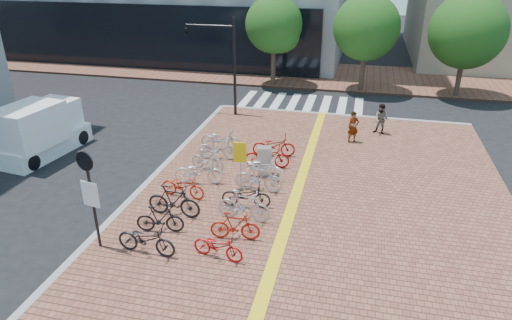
% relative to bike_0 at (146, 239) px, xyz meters
% --- Properties ---
extents(ground, '(120.00, 120.00, 0.00)m').
position_rel_bike_0_xyz_m(ground, '(1.88, 2.62, -0.66)').
color(ground, black).
rests_on(ground, ground).
extents(kerb_west, '(0.25, 34.00, 0.15)m').
position_rel_bike_0_xyz_m(kerb_west, '(-2.12, -2.38, -0.58)').
color(kerb_west, gray).
rests_on(kerb_west, ground).
extents(kerb_north, '(14.00, 0.25, 0.15)m').
position_rel_bike_0_xyz_m(kerb_north, '(4.88, 14.62, -0.58)').
color(kerb_north, gray).
rests_on(kerb_north, ground).
extents(far_sidewalk, '(70.00, 8.00, 0.15)m').
position_rel_bike_0_xyz_m(far_sidewalk, '(1.88, 23.62, -0.58)').
color(far_sidewalk, brown).
rests_on(far_sidewalk, ground).
extents(crosswalk, '(7.50, 4.00, 0.01)m').
position_rel_bike_0_xyz_m(crosswalk, '(2.38, 16.62, -0.65)').
color(crosswalk, silver).
rests_on(crosswalk, ground).
extents(street_trees, '(16.20, 4.60, 6.35)m').
position_rel_bike_0_xyz_m(street_trees, '(6.93, 20.08, 3.44)').
color(street_trees, '#38281E').
rests_on(street_trees, far_sidewalk).
extents(bike_0, '(1.96, 0.79, 1.01)m').
position_rel_bike_0_xyz_m(bike_0, '(0.00, 0.00, 0.00)').
color(bike_0, black).
rests_on(bike_0, sidewalk).
extents(bike_1, '(1.64, 0.73, 0.96)m').
position_rel_bike_0_xyz_m(bike_1, '(-0.09, 1.20, -0.03)').
color(bike_1, black).
rests_on(bike_1, sidewalk).
extents(bike_2, '(1.96, 0.61, 1.17)m').
position_rel_bike_0_xyz_m(bike_2, '(-0.03, 2.24, 0.08)').
color(bike_2, black).
rests_on(bike_2, sidewalk).
extents(bike_3, '(1.81, 0.82, 0.92)m').
position_rel_bike_0_xyz_m(bike_3, '(-0.23, 3.57, -0.05)').
color(bike_3, red).
rests_on(bike_3, sidewalk).
extents(bike_4, '(2.06, 1.02, 1.04)m').
position_rel_bike_0_xyz_m(bike_4, '(-0.03, 4.77, 0.01)').
color(bike_4, silver).
rests_on(bike_4, sidewalk).
extents(bike_5, '(1.60, 0.73, 0.93)m').
position_rel_bike_0_xyz_m(bike_5, '(-0.09, 6.00, -0.04)').
color(bike_5, '#ADADB2').
rests_on(bike_5, sidewalk).
extents(bike_6, '(1.88, 0.74, 1.10)m').
position_rel_bike_0_xyz_m(bike_6, '(0.01, 7.17, 0.05)').
color(bike_6, silver).
rests_on(bike_6, sidewalk).
extents(bike_7, '(2.03, 0.81, 1.05)m').
position_rel_bike_0_xyz_m(bike_7, '(-0.19, 8.24, 0.02)').
color(bike_7, '#A3A3A8').
rests_on(bike_7, sidewalk).
extents(bike_8, '(1.69, 0.81, 0.85)m').
position_rel_bike_0_xyz_m(bike_8, '(2.20, 0.27, -0.08)').
color(bike_8, red).
rests_on(bike_8, sidewalk).
extents(bike_9, '(1.66, 0.66, 0.97)m').
position_rel_bike_0_xyz_m(bike_9, '(2.43, 1.35, -0.02)').
color(bike_9, '#B81D0D').
rests_on(bike_9, sidewalk).
extents(bike_10, '(1.92, 0.64, 1.14)m').
position_rel_bike_0_xyz_m(bike_10, '(2.41, 2.53, 0.06)').
color(bike_10, '#BAB9BE').
rests_on(bike_10, sidewalk).
extents(bike_11, '(1.84, 0.79, 0.94)m').
position_rel_bike_0_xyz_m(bike_11, '(2.26, 3.42, -0.04)').
color(bike_11, black).
rests_on(bike_11, sidewalk).
extents(bike_12, '(1.90, 0.56, 1.14)m').
position_rel_bike_0_xyz_m(bike_12, '(2.43, 4.68, 0.06)').
color(bike_12, '#BAB9BF').
rests_on(bike_12, sidewalk).
extents(bike_13, '(1.94, 0.99, 0.97)m').
position_rel_bike_0_xyz_m(bike_13, '(2.33, 5.81, -0.02)').
color(bike_13, white).
rests_on(bike_13, sidewalk).
extents(bike_14, '(1.98, 0.88, 1.01)m').
position_rel_bike_0_xyz_m(bike_14, '(2.29, 6.88, -0.00)').
color(bike_14, '#9E0B0B').
rests_on(bike_14, sidewalk).
extents(bike_15, '(1.99, 0.95, 1.01)m').
position_rel_bike_0_xyz_m(bike_15, '(2.34, 8.09, -0.00)').
color(bike_15, '#A70B0C').
rests_on(bike_15, sidewalk).
extents(pedestrian_a, '(0.67, 0.58, 1.54)m').
position_rel_bike_0_xyz_m(pedestrian_a, '(5.73, 10.60, 0.26)').
color(pedestrian_a, gray).
rests_on(pedestrian_a, sidewalk).
extents(pedestrian_b, '(0.91, 0.82, 1.55)m').
position_rel_bike_0_xyz_m(pedestrian_b, '(7.06, 12.03, 0.27)').
color(pedestrian_b, '#4E5363').
rests_on(pedestrian_b, sidewalk).
extents(utility_box, '(0.65, 0.53, 1.23)m').
position_rel_bike_0_xyz_m(utility_box, '(2.33, 6.13, 0.11)').
color(utility_box, '#B5B5BA').
rests_on(utility_box, sidewalk).
extents(yellow_sign, '(0.51, 0.14, 1.88)m').
position_rel_bike_0_xyz_m(yellow_sign, '(1.65, 4.89, 0.79)').
color(yellow_sign, '#B7B7BC').
rests_on(yellow_sign, sidewalk).
extents(notice_sign, '(0.60, 0.19, 3.28)m').
position_rel_bike_0_xyz_m(notice_sign, '(-1.62, -0.04, 1.56)').
color(notice_sign, black).
rests_on(notice_sign, sidewalk).
extents(traffic_light_pole, '(2.87, 1.11, 5.34)m').
position_rel_bike_0_xyz_m(traffic_light_pole, '(-2.16, 13.32, 3.18)').
color(traffic_light_pole, black).
rests_on(traffic_light_pole, sidewalk).
extents(box_truck, '(2.45, 4.60, 2.54)m').
position_rel_bike_0_xyz_m(box_truck, '(-8.16, 6.15, 0.54)').
color(box_truck, white).
rests_on(box_truck, ground).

